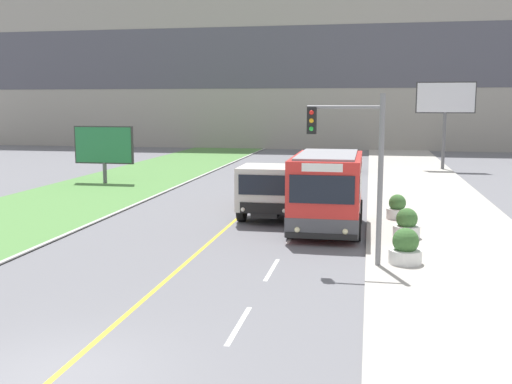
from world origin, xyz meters
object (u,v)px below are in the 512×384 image
at_px(billboard_large, 445,102).
at_px(planter_round_second, 407,225).
at_px(city_bus, 327,192).
at_px(billboard_small, 104,146).
at_px(car_distant, 344,162).
at_px(planter_round_third, 397,208).
at_px(dump_truck, 272,190).
at_px(traffic_light_mast, 357,157).
at_px(planter_round_near, 405,248).

bearing_deg(billboard_large, planter_round_second, -99.40).
xyz_separation_m(city_bus, billboard_small, (-14.48, 11.44, 0.79)).
distance_m(city_bus, car_distant, 20.57).
bearing_deg(city_bus, billboard_small, 141.71).
height_order(car_distant, planter_round_third, car_distant).
bearing_deg(planter_round_third, city_bus, -136.52).
relative_size(dump_truck, billboard_large, 1.08).
xyz_separation_m(city_bus, planter_round_second, (2.97, -0.97, -0.97)).
xyz_separation_m(car_distant, traffic_light_mast, (1.40, -25.50, 2.66)).
height_order(car_distant, planter_round_second, car_distant).
xyz_separation_m(dump_truck, car_distant, (2.34, 18.08, -0.50)).
relative_size(billboard_small, planter_round_second, 3.47).
distance_m(city_bus, traffic_light_mast, 5.41).
distance_m(city_bus, dump_truck, 3.55).
xyz_separation_m(city_bus, car_distant, (-0.19, 20.55, -0.84)).
relative_size(billboard_large, planter_round_second, 5.92).
distance_m(billboard_small, planter_round_second, 21.49).
bearing_deg(billboard_small, billboard_large, 28.33).
height_order(traffic_light_mast, billboard_small, traffic_light_mast).
bearing_deg(billboard_small, dump_truck, -36.88).
relative_size(car_distant, traffic_light_mast, 0.82).
distance_m(dump_truck, car_distant, 18.24).
bearing_deg(city_bus, planter_round_second, -18.15).
bearing_deg(traffic_light_mast, planter_round_near, 13.37).
relative_size(planter_round_near, planter_round_third, 1.06).
xyz_separation_m(dump_truck, billboard_small, (-11.95, 8.97, 1.13)).
bearing_deg(dump_truck, planter_round_third, 1.91).
bearing_deg(planter_round_near, billboard_small, 137.04).
bearing_deg(traffic_light_mast, city_bus, 103.71).
xyz_separation_m(city_bus, billboard_large, (6.93, 22.98, 3.46)).
distance_m(planter_round_second, planter_round_third, 3.62).
bearing_deg(planter_round_near, planter_round_second, 86.19).
relative_size(city_bus, planter_round_near, 4.93).
relative_size(planter_round_second, planter_round_third, 1.05).
relative_size(billboard_large, planter_round_third, 6.20).
bearing_deg(planter_round_near, dump_truck, 126.68).
relative_size(dump_truck, planter_round_second, 6.40).
distance_m(dump_truck, planter_round_near, 8.82).
bearing_deg(car_distant, city_bus, -89.46).
distance_m(planter_round_near, planter_round_third, 7.24).
bearing_deg(traffic_light_mast, car_distant, 93.14).
relative_size(city_bus, planter_round_second, 4.97).
xyz_separation_m(car_distant, planter_round_near, (2.92, -25.14, -0.13)).
distance_m(billboard_small, planter_round_third, 19.46).
height_order(billboard_large, billboard_small, billboard_large).
xyz_separation_m(car_distant, billboard_small, (-14.29, -9.11, 1.63)).
xyz_separation_m(traffic_light_mast, planter_round_second, (1.76, 3.98, -2.79)).
xyz_separation_m(car_distant, billboard_large, (7.13, 2.43, 4.29)).
xyz_separation_m(billboard_large, planter_round_near, (-4.21, -27.58, -4.42)).
bearing_deg(dump_truck, planter_round_near, -53.32).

